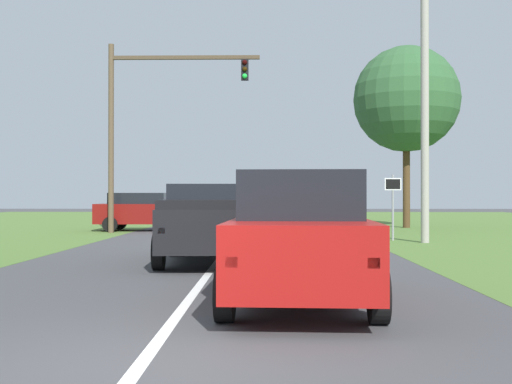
{
  "coord_description": "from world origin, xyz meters",
  "views": [
    {
      "loc": [
        1.21,
        -5.97,
        1.63
      ],
      "look_at": [
        0.82,
        17.36,
        1.77
      ],
      "focal_mm": 43.6,
      "sensor_mm": 36.0,
      "label": 1
    }
  ],
  "objects_px": {
    "keep_moving_sign": "(393,198)",
    "crossing_suv_far": "(142,211)",
    "red_suv_near": "(300,235)",
    "pickup_truck_lead": "(208,222)",
    "oak_tree_right": "(406,99)",
    "utility_pole_right": "(425,104)",
    "traffic_light": "(147,110)"
  },
  "relations": [
    {
      "from": "keep_moving_sign",
      "to": "crossing_suv_far",
      "type": "height_order",
      "value": "keep_moving_sign"
    },
    {
      "from": "red_suv_near",
      "to": "crossing_suv_far",
      "type": "bearing_deg",
      "value": 108.08
    },
    {
      "from": "pickup_truck_lead",
      "to": "oak_tree_right",
      "type": "distance_m",
      "value": 19.46
    },
    {
      "from": "crossing_suv_far",
      "to": "utility_pole_right",
      "type": "height_order",
      "value": "utility_pole_right"
    },
    {
      "from": "pickup_truck_lead",
      "to": "utility_pole_right",
      "type": "bearing_deg",
      "value": 43.03
    },
    {
      "from": "utility_pole_right",
      "to": "keep_moving_sign",
      "type": "bearing_deg",
      "value": 131.11
    },
    {
      "from": "traffic_light",
      "to": "oak_tree_right",
      "type": "relative_size",
      "value": 0.9
    },
    {
      "from": "traffic_light",
      "to": "crossing_suv_far",
      "type": "height_order",
      "value": "traffic_light"
    },
    {
      "from": "keep_moving_sign",
      "to": "traffic_light",
      "type": "bearing_deg",
      "value": 154.99
    },
    {
      "from": "traffic_light",
      "to": "utility_pole_right",
      "type": "bearing_deg",
      "value": -27.62
    },
    {
      "from": "traffic_light",
      "to": "utility_pole_right",
      "type": "distance_m",
      "value": 12.09
    },
    {
      "from": "pickup_truck_lead",
      "to": "utility_pole_right",
      "type": "relative_size",
      "value": 0.55
    },
    {
      "from": "red_suv_near",
      "to": "traffic_light",
      "type": "bearing_deg",
      "value": 108.08
    },
    {
      "from": "traffic_light",
      "to": "keep_moving_sign",
      "type": "relative_size",
      "value": 3.46
    },
    {
      "from": "red_suv_near",
      "to": "crossing_suv_far",
      "type": "height_order",
      "value": "red_suv_near"
    },
    {
      "from": "pickup_truck_lead",
      "to": "traffic_light",
      "type": "bearing_deg",
      "value": 107.5
    },
    {
      "from": "red_suv_near",
      "to": "traffic_light",
      "type": "relative_size",
      "value": 0.6
    },
    {
      "from": "keep_moving_sign",
      "to": "utility_pole_right",
      "type": "relative_size",
      "value": 0.25
    },
    {
      "from": "crossing_suv_far",
      "to": "utility_pole_right",
      "type": "distance_m",
      "value": 13.91
    },
    {
      "from": "keep_moving_sign",
      "to": "oak_tree_right",
      "type": "distance_m",
      "value": 10.69
    },
    {
      "from": "pickup_truck_lead",
      "to": "crossing_suv_far",
      "type": "xyz_separation_m",
      "value": [
        -4.33,
        13.67,
        -0.06
      ]
    },
    {
      "from": "keep_moving_sign",
      "to": "oak_tree_right",
      "type": "relative_size",
      "value": 0.26
    },
    {
      "from": "red_suv_near",
      "to": "pickup_truck_lead",
      "type": "relative_size",
      "value": 0.95
    },
    {
      "from": "pickup_truck_lead",
      "to": "keep_moving_sign",
      "type": "relative_size",
      "value": 2.19
    },
    {
      "from": "red_suv_near",
      "to": "oak_tree_right",
      "type": "xyz_separation_m",
      "value": [
        6.61,
        22.12,
        5.5
      ]
    },
    {
      "from": "traffic_light",
      "to": "keep_moving_sign",
      "type": "height_order",
      "value": "traffic_light"
    },
    {
      "from": "crossing_suv_far",
      "to": "utility_pole_right",
      "type": "relative_size",
      "value": 0.45
    },
    {
      "from": "pickup_truck_lead",
      "to": "oak_tree_right",
      "type": "xyz_separation_m",
      "value": [
        8.55,
        16.58,
        5.54
      ]
    },
    {
      "from": "red_suv_near",
      "to": "keep_moving_sign",
      "type": "bearing_deg",
      "value": 72.63
    },
    {
      "from": "utility_pole_right",
      "to": "crossing_suv_far",
      "type": "bearing_deg",
      "value": 147.24
    },
    {
      "from": "traffic_light",
      "to": "utility_pole_right",
      "type": "relative_size",
      "value": 0.86
    },
    {
      "from": "traffic_light",
      "to": "keep_moving_sign",
      "type": "bearing_deg",
      "value": -25.01
    }
  ]
}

